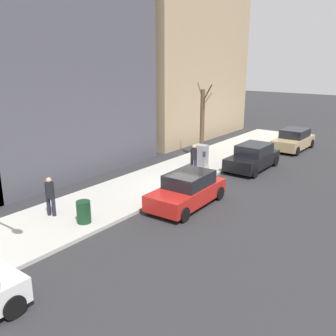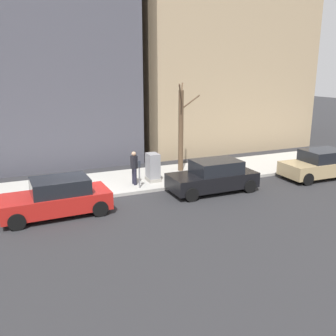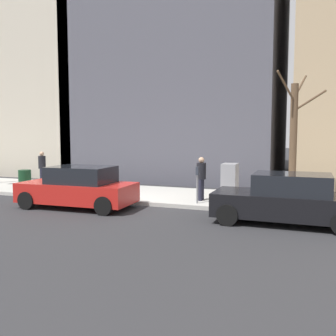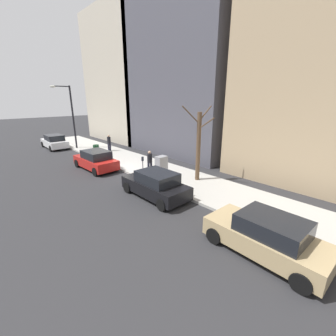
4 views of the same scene
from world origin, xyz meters
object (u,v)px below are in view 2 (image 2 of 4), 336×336
Objects in this scene: parked_car_tan at (320,164)px; office_tower_left at (201,42)px; parking_meter at (139,171)px; utility_box at (153,168)px; office_block_center at (23,13)px; bare_tree at (181,129)px; pedestrian_near_meter at (134,166)px; parked_car_black at (213,177)px; parked_car_red at (57,198)px.

office_tower_left is (13.00, 0.44, 7.04)m from parked_car_tan.
parked_car_tan reaches higher than parking_meter.
utility_box is 0.08× the size of office_block_center.
bare_tree reaches higher than parking_meter.
utility_box is (0.85, -1.02, -0.13)m from parking_meter.
bare_tree is (1.29, -2.19, 1.66)m from utility_box.
bare_tree reaches higher than parked_car_tan.
utility_box reaches higher than parking_meter.
pedestrian_near_meter reaches higher than parked_car_tan.
pedestrian_near_meter is 15.61m from office_tower_left.
bare_tree is (2.14, -3.21, 1.53)m from parking_meter.
pedestrian_near_meter is at bearing 3.10° from parking_meter.
parked_car_tan is 1.01× the size of parked_car_black.
utility_box is at bearing 100.22° from pedestrian_near_meter.
parked_car_tan is 20.40m from office_block_center.
parked_car_red is 2.57× the size of pedestrian_near_meter.
parked_car_black is 3.12× the size of parking_meter.
bare_tree reaches higher than parked_car_black.
pedestrian_near_meter is 13.67m from office_block_center.
utility_box is 0.30× the size of bare_tree.
parked_car_tan is 6.49m from parked_car_black.
utility_box reaches higher than parked_car_red.
parked_car_tan is at bearing -120.85° from bare_tree.
office_block_center is at bearing 29.27° from parked_car_black.
office_block_center is at bearing 19.27° from parking_meter.
office_tower_left is at bearing -38.26° from utility_box.
office_block_center is (10.13, 4.86, 8.36)m from utility_box.
parking_meter is 0.81× the size of pedestrian_near_meter.
parked_car_red is at bearing -60.36° from pedestrian_near_meter.
parked_car_red is at bearing 117.40° from bare_tree.
office_block_center reaches higher than pedestrian_near_meter.
office_tower_left is at bearing -39.35° from parking_meter.
parked_car_tan is 0.27× the size of office_tower_left.
bare_tree is (3.87, 6.48, 1.77)m from parked_car_tan.
parked_car_red is at bearing 134.15° from office_tower_left.
pedestrian_near_meter is 0.09× the size of office_block_center.
pedestrian_near_meter is (2.13, 3.24, 0.35)m from parked_car_black.
pedestrian_near_meter is (-1.48, 3.25, -1.42)m from bare_tree.
parked_car_black is 2.53× the size of pedestrian_near_meter.
office_block_center is at bearing 47.97° from parked_car_tan.
utility_box is (2.57, 8.66, 0.11)m from parked_car_tan.
parked_car_red is (-0.14, 7.24, 0.00)m from parked_car_black.
utility_box is at bearing -154.35° from office_block_center.
parking_meter is (1.72, 9.69, 0.24)m from parked_car_tan.
office_tower_left is at bearing -25.58° from parked_car_black.
parked_car_tan is at bearing -178.06° from office_tower_left.
pedestrian_near_meter reaches higher than utility_box.
parked_car_tan is 3.14× the size of parking_meter.
parking_meter is 0.07× the size of office_block_center.
office_tower_left reaches higher than pedestrian_near_meter.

